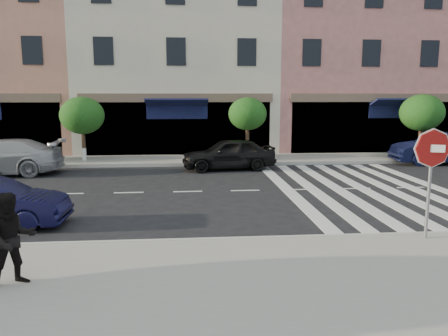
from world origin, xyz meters
TOP-DOWN VIEW (x-y plane):
  - ground at (0.00, 0.00)m, footprint 120.00×120.00m
  - sidewalk_near at (0.00, -3.75)m, footprint 60.00×4.50m
  - sidewalk_far at (0.00, 11.00)m, footprint 60.00×3.00m
  - building_centre at (-0.50, 17.00)m, footprint 11.00×9.00m
  - building_east_mid at (11.50, 17.00)m, footprint 13.00×9.00m
  - street_tree_wb at (-5.00, 10.80)m, footprint 2.10×2.10m
  - street_tree_c at (3.00, 10.80)m, footprint 1.90×1.90m
  - street_tree_ea at (12.00, 10.80)m, footprint 2.20×2.20m
  - stop_sign at (5.25, -1.87)m, footprint 0.82×0.31m
  - walker at (-2.87, -3.60)m, footprint 0.97×0.92m
  - car_far_mid at (1.84, 8.46)m, footprint 4.29×2.12m
  - car_far_right at (12.16, 9.10)m, footprint 4.69×1.97m

SIDE VIEW (x-z plane):
  - ground at x=0.00m, z-range 0.00..0.00m
  - sidewalk_near at x=0.00m, z-range 0.00..0.15m
  - sidewalk_far at x=0.00m, z-range 0.00..0.15m
  - car_far_mid at x=1.84m, z-range 0.00..1.41m
  - car_far_right at x=12.16m, z-range 0.00..1.51m
  - walker at x=-2.87m, z-range 0.15..1.72m
  - stop_sign at x=5.25m, z-range 0.71..3.15m
  - street_tree_wb at x=-5.00m, z-range 0.78..3.84m
  - street_tree_c at x=3.00m, z-range 0.84..3.87m
  - street_tree_ea at x=12.00m, z-range 0.80..3.99m
  - building_centre at x=-0.50m, z-range 0.00..11.00m
  - building_east_mid at x=11.50m, z-range 0.00..13.00m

